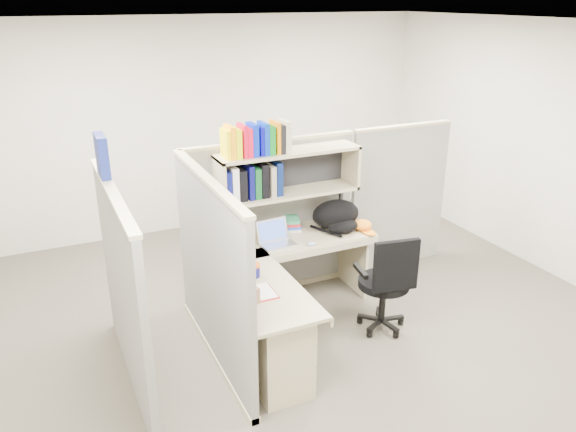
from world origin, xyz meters
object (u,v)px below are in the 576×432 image
desk (283,317)px  task_chair (385,297)px  backpack (339,216)px  snack_canister (253,270)px  laptop (278,234)px

desk → task_chair: task_chair is taller
backpack → task_chair: backpack is taller
backpack → snack_canister: 1.28m
laptop → backpack: bearing=1.8°
snack_canister → task_chair: bearing=-9.6°
desk → snack_canister: size_ratio=15.15×
desk → backpack: backpack is taller
backpack → task_chair: 0.94m
snack_canister → task_chair: task_chair is taller
laptop → snack_canister: size_ratio=2.75×
desk → laptop: (0.29, 0.74, 0.40)m
backpack → task_chair: size_ratio=0.50×
laptop → backpack: backpack is taller
backpack → snack_canister: size_ratio=4.27×
snack_canister → backpack: bearing=26.7°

